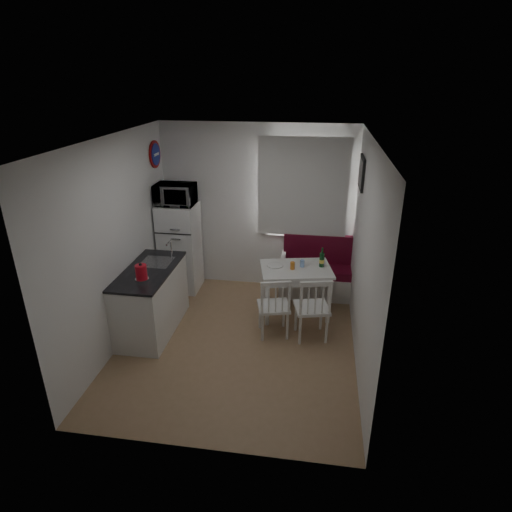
# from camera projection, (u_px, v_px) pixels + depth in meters

# --- Properties ---
(floor) EXTENTS (3.00, 3.50, 0.02)m
(floor) POSITION_uv_depth(u_px,v_px,m) (238.00, 342.00, 5.61)
(floor) COLOR #9B7952
(floor) RESTS_ON ground
(ceiling) EXTENTS (3.00, 3.50, 0.02)m
(ceiling) POSITION_uv_depth(u_px,v_px,m) (234.00, 139.00, 4.58)
(ceiling) COLOR white
(ceiling) RESTS_ON wall_back
(wall_back) EXTENTS (3.00, 0.02, 2.60)m
(wall_back) POSITION_uv_depth(u_px,v_px,m) (257.00, 208.00, 6.69)
(wall_back) COLOR white
(wall_back) RESTS_ON floor
(wall_front) EXTENTS (3.00, 0.02, 2.60)m
(wall_front) POSITION_uv_depth(u_px,v_px,m) (195.00, 332.00, 3.51)
(wall_front) COLOR white
(wall_front) RESTS_ON floor
(wall_left) EXTENTS (0.02, 3.50, 2.60)m
(wall_left) POSITION_uv_depth(u_px,v_px,m) (117.00, 244.00, 5.30)
(wall_left) COLOR white
(wall_left) RESTS_ON floor
(wall_right) EXTENTS (0.02, 3.50, 2.60)m
(wall_right) POSITION_uv_depth(u_px,v_px,m) (364.00, 258.00, 4.89)
(wall_right) COLOR white
(wall_right) RESTS_ON floor
(window) EXTENTS (1.22, 0.06, 1.47)m
(window) POSITION_uv_depth(u_px,v_px,m) (303.00, 190.00, 6.43)
(window) COLOR white
(window) RESTS_ON wall_back
(curtain) EXTENTS (1.35, 0.02, 1.50)m
(curtain) POSITION_uv_depth(u_px,v_px,m) (303.00, 188.00, 6.35)
(curtain) COLOR silver
(curtain) RESTS_ON wall_back
(kitchen_counter) EXTENTS (0.62, 1.32, 1.16)m
(kitchen_counter) POSITION_uv_depth(u_px,v_px,m) (152.00, 299.00, 5.74)
(kitchen_counter) COLOR white
(kitchen_counter) RESTS_ON floor
(wall_sign) EXTENTS (0.03, 0.40, 0.40)m
(wall_sign) POSITION_uv_depth(u_px,v_px,m) (156.00, 154.00, 6.28)
(wall_sign) COLOR navy
(wall_sign) RESTS_ON wall_left
(picture_frame) EXTENTS (0.04, 0.52, 0.42)m
(picture_frame) POSITION_uv_depth(u_px,v_px,m) (361.00, 173.00, 5.60)
(picture_frame) COLOR black
(picture_frame) RESTS_ON wall_right
(bench) EXTENTS (1.31, 0.51, 0.94)m
(bench) POSITION_uv_depth(u_px,v_px,m) (322.00, 276.00, 6.71)
(bench) COLOR white
(bench) RESTS_ON floor
(dining_table) EXTENTS (1.10, 0.87, 0.73)m
(dining_table) POSITION_uv_depth(u_px,v_px,m) (296.00, 273.00, 6.03)
(dining_table) COLOR white
(dining_table) RESTS_ON floor
(chair_left) EXTENTS (0.49, 0.48, 0.46)m
(chair_left) POSITION_uv_depth(u_px,v_px,m) (273.00, 302.00, 5.51)
(chair_left) COLOR white
(chair_left) RESTS_ON floor
(chair_right) EXTENTS (0.51, 0.50, 0.49)m
(chair_right) POSITION_uv_depth(u_px,v_px,m) (312.00, 303.00, 5.43)
(chair_right) COLOR white
(chair_right) RESTS_ON floor
(fridge) EXTENTS (0.57, 0.57, 1.42)m
(fridge) POSITION_uv_depth(u_px,v_px,m) (180.00, 247.00, 6.76)
(fridge) COLOR white
(fridge) RESTS_ON floor
(microwave) EXTENTS (0.58, 0.39, 0.32)m
(microwave) POSITION_uv_depth(u_px,v_px,m) (175.00, 194.00, 6.37)
(microwave) COLOR white
(microwave) RESTS_ON fridge
(kettle) EXTENTS (0.17, 0.17, 0.23)m
(kettle) POSITION_uv_depth(u_px,v_px,m) (141.00, 272.00, 5.22)
(kettle) COLOR red
(kettle) RESTS_ON kitchen_counter
(wine_bottle) EXTENTS (0.07, 0.07, 0.28)m
(wine_bottle) POSITION_uv_depth(u_px,v_px,m) (322.00, 257.00, 5.99)
(wine_bottle) COLOR #15411D
(wine_bottle) RESTS_ON dining_table
(drinking_glass_orange) EXTENTS (0.06, 0.06, 0.11)m
(drinking_glass_orange) POSITION_uv_depth(u_px,v_px,m) (292.00, 266.00, 5.94)
(drinking_glass_orange) COLOR orange
(drinking_glass_orange) RESTS_ON dining_table
(drinking_glass_blue) EXTENTS (0.06, 0.06, 0.10)m
(drinking_glass_blue) POSITION_uv_depth(u_px,v_px,m) (302.00, 263.00, 6.01)
(drinking_glass_blue) COLOR #91B9F7
(drinking_glass_blue) RESTS_ON dining_table
(plate) EXTENTS (0.22, 0.22, 0.02)m
(plate) POSITION_uv_depth(u_px,v_px,m) (275.00, 265.00, 6.05)
(plate) COLOR white
(plate) RESTS_ON dining_table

